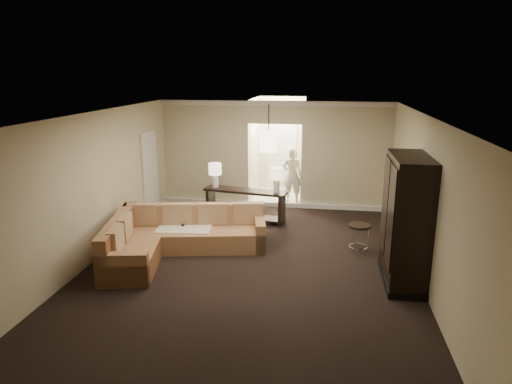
% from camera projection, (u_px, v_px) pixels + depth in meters
% --- Properties ---
extents(ground, '(8.00, 8.00, 0.00)m').
position_uv_depth(ground, '(250.00, 267.00, 8.48)').
color(ground, black).
rests_on(ground, ground).
extents(wall_back, '(6.00, 0.04, 2.80)m').
position_uv_depth(wall_back, '(274.00, 155.00, 11.94)').
color(wall_back, '#BFB590').
rests_on(wall_back, ground).
extents(wall_front, '(6.00, 0.04, 2.80)m').
position_uv_depth(wall_front, '(181.00, 304.00, 4.30)').
color(wall_front, '#BFB590').
rests_on(wall_front, ground).
extents(wall_left, '(0.04, 8.00, 2.80)m').
position_uv_depth(wall_left, '(92.00, 188.00, 8.55)').
color(wall_left, '#BFB590').
rests_on(wall_left, ground).
extents(wall_right, '(0.04, 8.00, 2.80)m').
position_uv_depth(wall_right, '(425.00, 201.00, 7.69)').
color(wall_right, '#BFB590').
rests_on(wall_right, ground).
extents(ceiling, '(6.00, 8.00, 0.02)m').
position_uv_depth(ceiling, '(249.00, 115.00, 7.76)').
color(ceiling, silver).
rests_on(ceiling, wall_back).
extents(crown_molding, '(6.00, 0.10, 0.12)m').
position_uv_depth(crown_molding, '(275.00, 103.00, 11.55)').
color(crown_molding, silver).
rests_on(crown_molding, wall_back).
extents(baseboard, '(6.00, 0.10, 0.12)m').
position_uv_depth(baseboard, '(274.00, 204.00, 12.24)').
color(baseboard, silver).
rests_on(baseboard, ground).
extents(side_door, '(0.05, 0.90, 2.10)m').
position_uv_depth(side_door, '(150.00, 174.00, 11.31)').
color(side_door, silver).
rests_on(side_door, ground).
extents(foyer, '(1.44, 2.02, 2.80)m').
position_uv_depth(foyer, '(279.00, 150.00, 13.25)').
color(foyer, white).
rests_on(foyer, ground).
extents(sectional_sofa, '(3.05, 2.74, 0.88)m').
position_uv_depth(sectional_sofa, '(174.00, 238.00, 8.98)').
color(sectional_sofa, brown).
rests_on(sectional_sofa, ground).
extents(coffee_table, '(1.18, 1.18, 0.46)m').
position_uv_depth(coffee_table, '(187.00, 234.00, 9.57)').
color(coffee_table, white).
rests_on(coffee_table, ground).
extents(console_table, '(2.06, 0.81, 0.78)m').
position_uv_depth(console_table, '(245.00, 202.00, 10.98)').
color(console_table, black).
rests_on(console_table, ground).
extents(armoire, '(0.65, 1.53, 2.20)m').
position_uv_depth(armoire, '(406.00, 223.00, 7.68)').
color(armoire, black).
rests_on(armoire, ground).
extents(drink_table, '(0.45, 0.45, 0.57)m').
position_uv_depth(drink_table, '(359.00, 232.00, 9.11)').
color(drink_table, black).
rests_on(drink_table, ground).
extents(table_lamp_left, '(0.31, 0.31, 0.59)m').
position_uv_depth(table_lamp_left, '(215.00, 171.00, 11.04)').
color(table_lamp_left, white).
rests_on(table_lamp_left, console_table).
extents(table_lamp_right, '(0.31, 0.31, 0.59)m').
position_uv_depth(table_lamp_right, '(277.00, 176.00, 10.55)').
color(table_lamp_right, white).
rests_on(table_lamp_right, console_table).
extents(pendant_light, '(0.38, 0.38, 1.09)m').
position_uv_depth(pendant_light, '(269.00, 141.00, 10.56)').
color(pendant_light, black).
rests_on(pendant_light, ceiling).
extents(person, '(0.66, 0.50, 1.68)m').
position_uv_depth(person, '(292.00, 172.00, 12.46)').
color(person, beige).
rests_on(person, ground).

